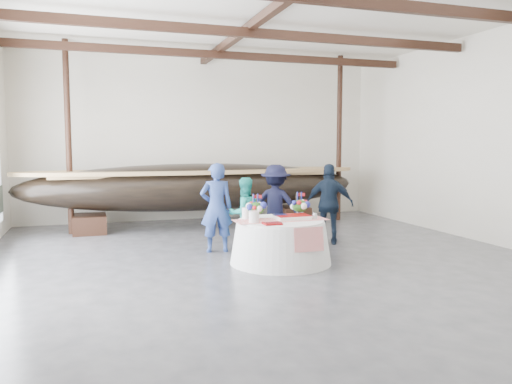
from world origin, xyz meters
name	(u,v)px	position (x,y,z in m)	size (l,w,h in m)	color
floor	(278,267)	(0.00, 0.00, 0.00)	(10.00, 12.00, 0.01)	#3D3D42
wall_back	(203,139)	(0.00, 6.00, 2.25)	(10.00, 0.02, 4.50)	silver
pavilion_structure	(263,39)	(0.00, 0.78, 4.00)	(9.80, 11.76, 4.50)	black
longboat_display	(197,187)	(-0.49, 4.50, 1.04)	(8.66, 1.73, 1.62)	black
banquet_table	(281,241)	(0.15, 0.26, 0.39)	(1.80, 1.80, 0.77)	silver
tabletop_items	(277,211)	(0.15, 0.41, 0.92)	(1.66, 0.96, 0.40)	red
guest_woman_blue	(216,208)	(-0.71, 1.52, 0.87)	(0.64, 0.42, 1.75)	navy
guest_woman_teal	(244,213)	(-0.13, 1.58, 0.73)	(0.70, 0.55, 1.45)	#22B0A1
guest_man_left	(276,205)	(0.63, 1.79, 0.84)	(1.09, 0.63, 1.69)	black
guest_man_right	(329,204)	(1.75, 1.54, 0.85)	(1.00, 0.41, 1.70)	#131F30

